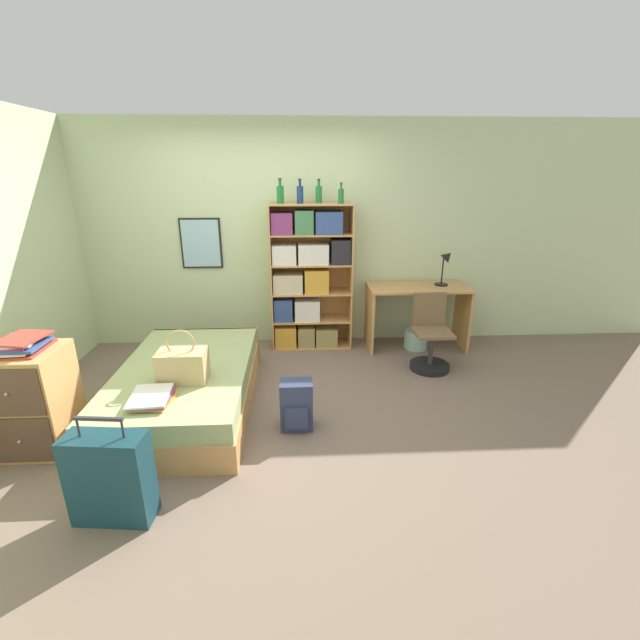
{
  "coord_description": "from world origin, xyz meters",
  "views": [
    {
      "loc": [
        0.35,
        -3.48,
        2.05
      ],
      "look_at": [
        0.54,
        0.19,
        0.75
      ],
      "focal_mm": 24.0,
      "sensor_mm": 36.0,
      "label": 1
    }
  ],
  "objects_px": {
    "book_stack_on_bed": "(152,398)",
    "bottle_green": "(280,194)",
    "bed": "(187,386)",
    "desk": "(417,305)",
    "desk_chair": "(430,345)",
    "backpack": "(296,405)",
    "bottle_clear": "(319,194)",
    "waste_bin": "(416,339)",
    "bottle_brown": "(300,194)",
    "handbag": "(183,365)",
    "magazine_pile_on_dresser": "(22,344)",
    "suitcase": "(110,478)",
    "desk_lamp": "(446,261)",
    "dresser": "(34,400)",
    "bookcase": "(307,278)",
    "bottle_blue": "(341,195)"
  },
  "relations": [
    {
      "from": "backpack",
      "to": "desk_lamp",
      "type": "bearing_deg",
      "value": 44.39
    },
    {
      "from": "bed",
      "to": "suitcase",
      "type": "distance_m",
      "value": 1.34
    },
    {
      "from": "bottle_brown",
      "to": "bottle_clear",
      "type": "relative_size",
      "value": 1.01
    },
    {
      "from": "bookcase",
      "to": "desk",
      "type": "xyz_separation_m",
      "value": [
        1.3,
        -0.1,
        -0.32
      ]
    },
    {
      "from": "book_stack_on_bed",
      "to": "waste_bin",
      "type": "bearing_deg",
      "value": 36.42
    },
    {
      "from": "desk",
      "to": "bed",
      "type": "bearing_deg",
      "value": -152.33
    },
    {
      "from": "handbag",
      "to": "bottle_green",
      "type": "xyz_separation_m",
      "value": [
        0.77,
        1.63,
        1.25
      ]
    },
    {
      "from": "book_stack_on_bed",
      "to": "bottle_brown",
      "type": "xyz_separation_m",
      "value": [
        1.14,
        1.99,
        1.36
      ]
    },
    {
      "from": "magazine_pile_on_dresser",
      "to": "bottle_clear",
      "type": "relative_size",
      "value": 1.57
    },
    {
      "from": "handbag",
      "to": "bottle_blue",
      "type": "height_order",
      "value": "bottle_blue"
    },
    {
      "from": "bed",
      "to": "book_stack_on_bed",
      "type": "relative_size",
      "value": 5.08
    },
    {
      "from": "bed",
      "to": "bottle_blue",
      "type": "relative_size",
      "value": 8.77
    },
    {
      "from": "suitcase",
      "to": "desk_lamp",
      "type": "xyz_separation_m",
      "value": [
        2.88,
        2.64,
        0.75
      ]
    },
    {
      "from": "backpack",
      "to": "bottle_green",
      "type": "bearing_deg",
      "value": 94.75
    },
    {
      "from": "handbag",
      "to": "backpack",
      "type": "relative_size",
      "value": 1.05
    },
    {
      "from": "desk_lamp",
      "to": "magazine_pile_on_dresser",
      "type": "bearing_deg",
      "value": -153.69
    },
    {
      "from": "bottle_green",
      "to": "bottle_clear",
      "type": "xyz_separation_m",
      "value": [
        0.42,
        0.06,
        -0.0
      ]
    },
    {
      "from": "bed",
      "to": "backpack",
      "type": "xyz_separation_m",
      "value": [
        0.99,
        -0.4,
        0.01
      ]
    },
    {
      "from": "book_stack_on_bed",
      "to": "bottle_green",
      "type": "bearing_deg",
      "value": 64.78
    },
    {
      "from": "magazine_pile_on_dresser",
      "to": "desk_chair",
      "type": "xyz_separation_m",
      "value": [
        3.42,
        1.21,
        -0.59
      ]
    },
    {
      "from": "bottle_green",
      "to": "waste_bin",
      "type": "xyz_separation_m",
      "value": [
        1.58,
        -0.12,
        -1.68
      ]
    },
    {
      "from": "bottle_brown",
      "to": "bottle_clear",
      "type": "xyz_separation_m",
      "value": [
        0.21,
        0.05,
        -0.0
      ]
    },
    {
      "from": "handbag",
      "to": "suitcase",
      "type": "distance_m",
      "value": 1.09
    },
    {
      "from": "bed",
      "to": "dresser",
      "type": "relative_size",
      "value": 2.39
    },
    {
      "from": "backpack",
      "to": "desk_chair",
      "type": "bearing_deg",
      "value": 36.99
    },
    {
      "from": "magazine_pile_on_dresser",
      "to": "desk",
      "type": "height_order",
      "value": "magazine_pile_on_dresser"
    },
    {
      "from": "handbag",
      "to": "suitcase",
      "type": "relative_size",
      "value": 0.62
    },
    {
      "from": "bottle_brown",
      "to": "desk",
      "type": "height_order",
      "value": "bottle_brown"
    },
    {
      "from": "bottle_green",
      "to": "desk_lamp",
      "type": "bearing_deg",
      "value": -0.77
    },
    {
      "from": "handbag",
      "to": "backpack",
      "type": "distance_m",
      "value": 0.99
    },
    {
      "from": "dresser",
      "to": "bottle_green",
      "type": "xyz_separation_m",
      "value": [
        1.84,
        1.89,
        1.39
      ]
    },
    {
      "from": "dresser",
      "to": "desk",
      "type": "bearing_deg",
      "value": 28.07
    },
    {
      "from": "book_stack_on_bed",
      "to": "backpack",
      "type": "distance_m",
      "value": 1.12
    },
    {
      "from": "magazine_pile_on_dresser",
      "to": "bottle_green",
      "type": "bearing_deg",
      "value": 45.59
    },
    {
      "from": "book_stack_on_bed",
      "to": "suitcase",
      "type": "distance_m",
      "value": 0.71
    },
    {
      "from": "bottle_green",
      "to": "dresser",
      "type": "bearing_deg",
      "value": -134.17
    },
    {
      "from": "suitcase",
      "to": "bottle_brown",
      "type": "height_order",
      "value": "bottle_brown"
    },
    {
      "from": "bottle_green",
      "to": "bottle_brown",
      "type": "height_order",
      "value": "bottle_green"
    },
    {
      "from": "bottle_clear",
      "to": "bottle_blue",
      "type": "relative_size",
      "value": 1.17
    },
    {
      "from": "suitcase",
      "to": "dresser",
      "type": "bearing_deg",
      "value": 137.85
    },
    {
      "from": "bed",
      "to": "desk",
      "type": "height_order",
      "value": "desk"
    },
    {
      "from": "desk_chair",
      "to": "bottle_blue",
      "type": "bearing_deg",
      "value": 145.19
    },
    {
      "from": "bookcase",
      "to": "bottle_brown",
      "type": "relative_size",
      "value": 6.51
    },
    {
      "from": "magazine_pile_on_dresser",
      "to": "backpack",
      "type": "xyz_separation_m",
      "value": [
        1.98,
        0.13,
        -0.64
      ]
    },
    {
      "from": "bed",
      "to": "desk_lamp",
      "type": "height_order",
      "value": "desk_lamp"
    },
    {
      "from": "bottle_clear",
      "to": "waste_bin",
      "type": "bearing_deg",
      "value": -8.63
    },
    {
      "from": "desk_chair",
      "to": "backpack",
      "type": "relative_size",
      "value": 1.92
    },
    {
      "from": "bottle_green",
      "to": "backpack",
      "type": "bearing_deg",
      "value": -85.25
    },
    {
      "from": "bottle_blue",
      "to": "bookcase",
      "type": "bearing_deg",
      "value": 173.13
    },
    {
      "from": "bed",
      "to": "suitcase",
      "type": "xyz_separation_m",
      "value": [
        -0.13,
        -1.33,
        0.09
      ]
    }
  ]
}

